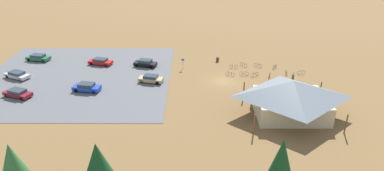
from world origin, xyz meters
name	(u,v)px	position (x,y,z in m)	size (l,w,h in m)	color
ground	(223,81)	(0.00, 0.00, 0.00)	(160.00, 160.00, 0.00)	brown
parking_lot_asphalt	(77,77)	(26.75, -1.74, 0.03)	(34.05, 32.19, 0.05)	#56565B
bike_pavilion	(292,96)	(-8.77, 11.70, 3.05)	(12.60, 10.53, 5.43)	#C6B28E
trash_bin	(218,59)	(0.41, -9.85, 0.45)	(0.60, 0.60, 0.90)	brown
lot_sign	(183,62)	(7.42, -5.80, 1.41)	(0.56, 0.08, 2.20)	#99999E
pine_east	(98,166)	(14.51, 29.62, 4.68)	(3.83, 3.83, 7.27)	brown
pine_far_east	(281,166)	(-2.70, 29.99, 5.02)	(3.38, 3.38, 7.99)	brown
pine_midwest	(13,165)	(22.52, 29.73, 4.85)	(3.38, 3.38, 7.26)	brown
bicycle_white_yard_center	(301,72)	(-14.80, -3.23, 0.37)	(1.64, 0.48, 0.79)	black
bicycle_teal_by_bin	(230,74)	(-1.42, -2.40, 0.38)	(1.55, 0.96, 0.89)	black
bicycle_yellow_lone_west	(269,76)	(-8.53, -1.62, 0.35)	(0.68, 1.54, 0.80)	black
bicycle_black_edge_south	(275,67)	(-10.50, -6.10, 0.34)	(1.07, 1.32, 0.72)	black
bicycle_silver_near_sign	(244,65)	(-4.52, -6.99, 0.38)	(1.28, 1.30, 0.83)	black
bicycle_green_front_row	(286,73)	(-11.94, -2.97, 0.35)	(0.48, 1.62, 0.78)	black
bicycle_red_near_porch	(244,74)	(-4.04, -2.60, 0.39)	(1.73, 0.48, 0.92)	black
bicycle_purple_edge_north	(255,74)	(-5.96, -2.28, 0.38)	(1.57, 0.89, 0.87)	black
bicycle_orange_mid_cluster	(233,66)	(-2.45, -6.18, 0.37)	(1.70, 0.48, 0.82)	black
bicycle_blue_yard_left	(258,65)	(-7.34, -6.68, 0.38)	(1.52, 0.80, 0.84)	black
car_blue_front_row	(87,87)	(23.31, 4.00, 0.74)	(4.78, 2.57, 1.38)	#1E42B2
car_red_aisle_side	(100,61)	(23.93, -7.99, 0.68)	(5.02, 2.99, 1.25)	red
car_tan_back_corner	(151,79)	(12.94, 0.47, 0.72)	(4.56, 2.66, 1.34)	tan
car_silver_end_stall	(17,75)	(37.49, -1.34, 0.69)	(5.14, 3.73, 1.26)	#BCBCC1
car_black_by_curb	(145,63)	(14.85, -7.04, 0.73)	(4.74, 2.84, 1.38)	black
car_green_second_row	(38,57)	(37.27, -10.22, 0.70)	(5.04, 2.83, 1.28)	#1E6B3D
car_maroon_far_end	(18,93)	(33.95, 6.12, 0.69)	(5.05, 3.46, 1.27)	maroon
visitor_by_pavilion	(293,75)	(-12.64, -0.88, 0.92)	(0.36, 0.36, 1.76)	#2D3347
visitor_at_bikes	(311,88)	(-14.06, 4.62, 0.87)	(0.40, 0.38, 1.67)	#2D3347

